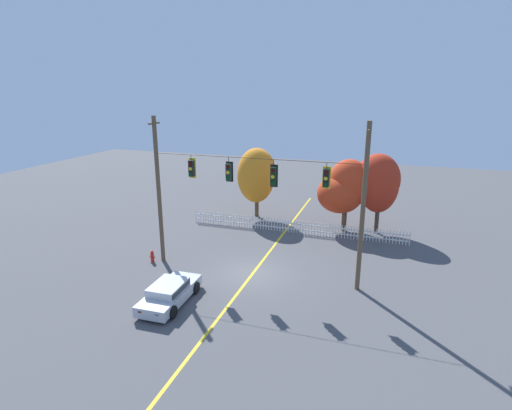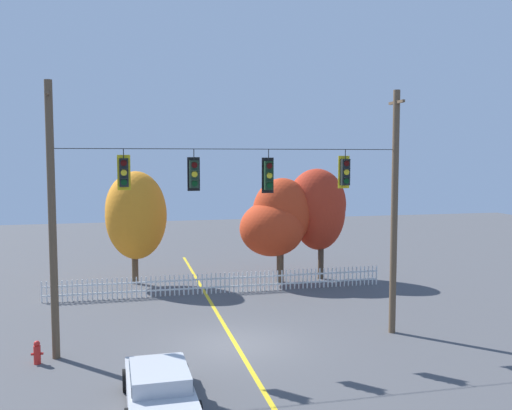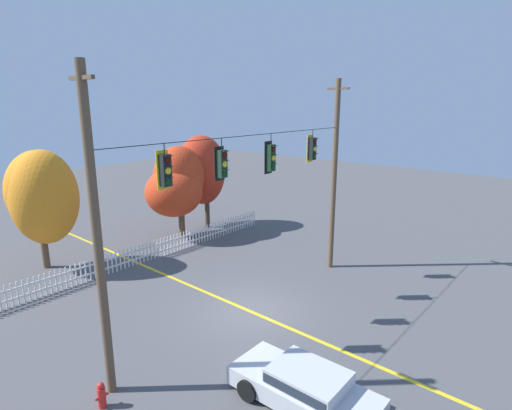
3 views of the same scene
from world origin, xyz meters
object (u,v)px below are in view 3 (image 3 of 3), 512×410
object	(u,v)px
traffic_signal_westbound_side	(271,158)
parked_car	(305,387)
traffic_signal_northbound_secondary	(222,164)
fire_hydrant	(102,395)
autumn_oak_far_east	(202,169)
autumn_maple_mid	(177,185)
traffic_signal_southbound_primary	(312,149)
autumn_maple_near_fence	(43,195)
traffic_signal_northbound_primary	(165,170)

from	to	relation	value
traffic_signal_westbound_side	parked_car	world-z (taller)	traffic_signal_westbound_side
traffic_signal_northbound_secondary	fire_hydrant	distance (m)	7.71
autumn_oak_far_east	parked_car	world-z (taller)	autumn_oak_far_east
autumn_maple_mid	traffic_signal_southbound_primary	bearing A→B (deg)	-90.23
parked_car	traffic_signal_westbound_side	bearing A→B (deg)	47.87
traffic_signal_northbound_secondary	autumn_maple_mid	size ratio (longest dim) A/B	0.26
autumn_oak_far_east	traffic_signal_southbound_primary	bearing A→B (deg)	-103.87
autumn_maple_near_fence	autumn_oak_far_east	bearing A→B (deg)	-3.06
autumn_maple_near_fence	traffic_signal_westbound_side	bearing A→B (deg)	-67.00
autumn_maple_near_fence	autumn_maple_mid	bearing A→B (deg)	-6.92
traffic_signal_northbound_primary	traffic_signal_northbound_secondary	size ratio (longest dim) A/B	0.96
traffic_signal_northbound_primary	autumn_maple_mid	size ratio (longest dim) A/B	0.25
traffic_signal_northbound_primary	traffic_signal_westbound_side	size ratio (longest dim) A/B	0.89
parked_car	fire_hydrant	bearing A→B (deg)	131.24
autumn_maple_near_fence	autumn_oak_far_east	distance (m)	9.75
traffic_signal_southbound_primary	autumn_maple_mid	bearing A→B (deg)	89.77
traffic_signal_northbound_primary	autumn_oak_far_east	bearing A→B (deg)	43.84
autumn_maple_near_fence	traffic_signal_northbound_primary	bearing A→B (deg)	-93.06
traffic_signal_northbound_primary	parked_car	bearing A→B (deg)	-79.96
autumn_maple_near_fence	autumn_oak_far_east	size ratio (longest dim) A/B	0.98
traffic_signal_westbound_side	traffic_signal_southbound_primary	xyz separation A→B (m)	(2.88, -0.00, 0.10)
traffic_signal_northbound_secondary	traffic_signal_southbound_primary	size ratio (longest dim) A/B	1.02
traffic_signal_northbound_secondary	traffic_signal_westbound_side	size ratio (longest dim) A/B	0.93
traffic_signal_westbound_side	autumn_oak_far_east	bearing A→B (deg)	61.70
traffic_signal_westbound_side	fire_hydrant	bearing A→B (deg)	-176.84
autumn_maple_mid	traffic_signal_westbound_side	bearing A→B (deg)	-107.06
traffic_signal_northbound_primary	parked_car	world-z (taller)	traffic_signal_northbound_primary
autumn_maple_near_fence	autumn_maple_mid	size ratio (longest dim) A/B	1.07
traffic_signal_westbound_side	autumn_maple_near_fence	size ratio (longest dim) A/B	0.26
traffic_signal_southbound_primary	traffic_signal_westbound_side	bearing A→B (deg)	179.99
autumn_maple_near_fence	fire_hydrant	world-z (taller)	autumn_maple_near_fence
traffic_signal_westbound_side	autumn_maple_mid	distance (m)	10.32
traffic_signal_northbound_primary	autumn_oak_far_east	world-z (taller)	traffic_signal_northbound_primary
parked_car	traffic_signal_northbound_primary	bearing A→B (deg)	100.04
traffic_signal_northbound_secondary	autumn_oak_far_east	xyz separation A→B (m)	(7.95, 9.88, -2.17)
traffic_signal_northbound_primary	parked_car	xyz separation A→B (m)	(0.81, -4.59, -5.55)
traffic_signal_westbound_side	traffic_signal_northbound_secondary	bearing A→B (deg)	-179.98
traffic_signal_northbound_primary	traffic_signal_westbound_side	distance (m)	4.97
traffic_signal_westbound_side	autumn_maple_near_fence	distance (m)	11.51
autumn_oak_far_east	parked_car	distance (m)	17.61
traffic_signal_northbound_primary	autumn_oak_far_east	size ratio (longest dim) A/B	0.23
autumn_maple_mid	autumn_maple_near_fence	bearing A→B (deg)	173.08
autumn_maple_near_fence	parked_car	world-z (taller)	autumn_maple_near_fence
traffic_signal_northbound_secondary	traffic_signal_southbound_primary	bearing A→B (deg)	0.00
traffic_signal_northbound_primary	traffic_signal_northbound_secondary	xyz separation A→B (m)	(2.34, -0.00, -0.07)
traffic_signal_northbound_primary	fire_hydrant	distance (m)	6.45
autumn_maple_near_fence	parked_car	distance (m)	15.33
traffic_signal_westbound_side	parked_car	bearing A→B (deg)	-132.13
traffic_signal_northbound_secondary	autumn_oak_far_east	distance (m)	12.86
autumn_maple_near_fence	autumn_maple_mid	distance (m)	7.40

